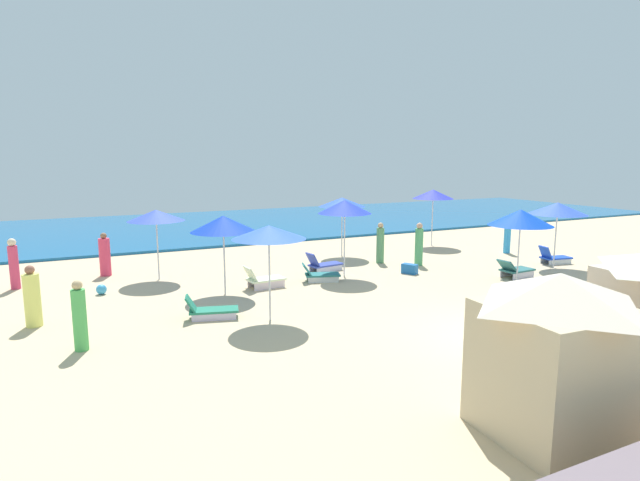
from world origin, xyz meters
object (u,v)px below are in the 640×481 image
at_px(lounge_chair_6_0, 515,270).
at_px(cooler_box_0, 410,269).
at_px(cabana_0, 555,352).
at_px(lounge_chair_0_0, 554,257).
at_px(umbrella_1, 433,194).
at_px(lounge_chair_4_0, 210,310).
at_px(beachgoer_0, 105,256).
at_px(beachgoer_4, 380,244).
at_px(umbrella_6, 521,218).
at_px(beach_ball_1, 101,289).
at_px(beachgoer_6, 80,317).
at_px(umbrella_2, 345,207).
at_px(umbrella_0, 558,209).
at_px(lounge_chair_2_1, 323,264).
at_px(umbrella_5, 342,202).
at_px(beachgoer_5, 507,236).
at_px(beachgoer_3, 14,264).
at_px(lounge_chair_3_0, 263,279).
at_px(beachgoer_1, 419,245).
at_px(lounge_chair_2_0, 320,275).
at_px(beachgoer_2, 32,299).
at_px(umbrella_3, 223,224).
at_px(umbrella_4, 269,232).
at_px(umbrella_7, 156,215).

relative_size(lounge_chair_6_0, cooler_box_0, 2.48).
xyz_separation_m(cabana_0, lounge_chair_0_0, (10.87, 9.06, -1.07)).
relative_size(umbrella_1, lounge_chair_4_0, 1.83).
distance_m(beachgoer_0, beachgoer_4, 10.48).
xyz_separation_m(umbrella_6, beach_ball_1, (-12.90, 4.62, -2.09)).
bearing_deg(beachgoer_6, umbrella_1, 165.20).
bearing_deg(beachgoer_4, umbrella_2, 134.83).
distance_m(lounge_chair_4_0, beachgoer_6, 3.37).
distance_m(umbrella_0, lounge_chair_2_1, 9.22).
distance_m(umbrella_5, beachgoer_5, 7.60).
bearing_deg(beachgoer_3, lounge_chair_3_0, 12.32).
bearing_deg(beachgoer_1, lounge_chair_0_0, 43.63).
height_order(lounge_chair_3_0, cooler_box_0, lounge_chair_3_0).
xyz_separation_m(umbrella_6, beachgoer_5, (3.85, 4.24, -1.49)).
distance_m(lounge_chair_0_0, lounge_chair_3_0, 11.94).
xyz_separation_m(lounge_chair_2_0, beach_ball_1, (-6.93, 1.45, -0.08)).
height_order(beachgoer_0, beachgoer_1, beachgoer_1).
bearing_deg(beachgoer_5, lounge_chair_2_0, -51.21).
relative_size(lounge_chair_3_0, beachgoer_0, 0.85).
bearing_deg(beachgoer_2, cabana_0, 88.40).
bearing_deg(umbrella_3, lounge_chair_3_0, 9.47).
bearing_deg(beachgoer_3, beachgoer_2, -43.35).
xyz_separation_m(umbrella_2, umbrella_5, (1.75, 3.43, -0.18)).
bearing_deg(umbrella_2, beachgoer_0, 153.19).
bearing_deg(beachgoer_6, cabana_0, 91.99).
xyz_separation_m(lounge_chair_2_0, beachgoer_2, (-8.66, -1.12, 0.49)).
xyz_separation_m(cabana_0, lounge_chair_2_0, (1.10, 10.54, -1.10)).
bearing_deg(beachgoer_0, beachgoer_6, -62.14).
height_order(lounge_chair_0_0, beachgoer_5, beachgoer_5).
bearing_deg(umbrella_3, lounge_chair_4_0, -114.97).
xyz_separation_m(umbrella_3, beach_ball_1, (-3.51, 1.67, -2.07)).
distance_m(umbrella_2, lounge_chair_4_0, 6.60).
height_order(lounge_chair_2_1, beachgoer_0, beachgoer_0).
height_order(cabana_0, beachgoer_6, cabana_0).
relative_size(lounge_chair_4_0, umbrella_6, 0.58).
height_order(umbrella_0, umbrella_4, umbrella_0).
distance_m(lounge_chair_2_1, umbrella_7, 6.27).
distance_m(lounge_chair_6_0, beach_ball_1, 14.03).
relative_size(lounge_chair_3_0, umbrella_4, 0.53).
relative_size(lounge_chair_2_1, beachgoer_1, 0.87).
relative_size(lounge_chair_3_0, beachgoer_2, 0.84).
distance_m(umbrella_0, beach_ball_1, 16.58).
xyz_separation_m(umbrella_4, beachgoer_3, (-6.35, 6.70, -1.54)).
height_order(umbrella_1, beachgoer_3, umbrella_1).
bearing_deg(umbrella_1, umbrella_2, -150.80).
height_order(lounge_chair_2_0, lounge_chair_4_0, lounge_chair_4_0).
xyz_separation_m(cabana_0, beachgoer_6, (-6.52, 7.08, -0.57)).
distance_m(umbrella_6, beachgoer_6, 13.67).
bearing_deg(lounge_chair_2_0, beachgoer_6, 132.82).
height_order(umbrella_2, lounge_chair_2_1, umbrella_2).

